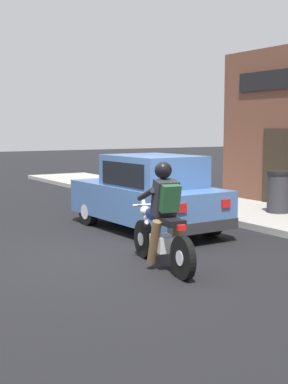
% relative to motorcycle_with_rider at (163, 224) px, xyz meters
% --- Properties ---
extents(ground_plane, '(80.00, 80.00, 0.00)m').
position_rel_motorcycle_with_rider_xyz_m(ground_plane, '(-0.27, 1.03, -0.68)').
color(ground_plane, black).
extents(sidewalk_curb, '(2.60, 22.00, 0.14)m').
position_rel_motorcycle_with_rider_xyz_m(sidewalk_curb, '(4.54, 4.03, -0.61)').
color(sidewalk_curb, '#9E9B93').
rests_on(sidewalk_curb, ground).
extents(motorcycle_with_rider, '(0.64, 2.01, 1.62)m').
position_rel_motorcycle_with_rider_xyz_m(motorcycle_with_rider, '(0.00, 0.00, 0.00)').
color(motorcycle_with_rider, black).
rests_on(motorcycle_with_rider, ground).
extents(car_hatchback, '(1.75, 3.83, 1.57)m').
position_rel_motorcycle_with_rider_xyz_m(car_hatchback, '(1.40, 2.62, 0.09)').
color(car_hatchback, black).
rests_on(car_hatchback, ground).
extents(trash_bin, '(0.56, 0.56, 0.98)m').
position_rel_motorcycle_with_rider_xyz_m(trash_bin, '(4.81, 2.31, -0.04)').
color(trash_bin, '#2D2D33').
rests_on(trash_bin, sidewalk_curb).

